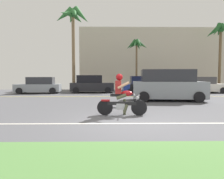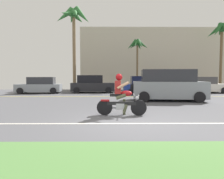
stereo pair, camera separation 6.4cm
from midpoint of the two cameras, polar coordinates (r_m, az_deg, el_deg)
name	(u,v)px [view 1 (the left image)]	position (r m, az deg, el deg)	size (l,w,h in m)	color
ground	(125,109)	(9.76, 3.35, -5.37)	(56.00, 30.00, 0.04)	#545459
lane_line_near	(132,123)	(6.62, 5.45, -9.41)	(50.40, 0.12, 0.01)	silver
lane_line_far	(119,96)	(15.63, 1.73, -1.95)	(50.40, 0.12, 0.01)	yellow
motorcyclist	(121,98)	(7.89, 2.43, -2.34)	(1.92, 0.63, 1.61)	black
suv_nearby	(168,86)	(13.29, 15.14, 1.05)	(4.70, 2.45, 1.95)	#8C939E
parked_car_0	(39,86)	(19.89, -19.78, 1.00)	(4.07, 2.05, 1.49)	#8C939E
parked_car_1	(91,85)	(19.79, -5.84, 1.39)	(4.15, 1.92, 1.67)	#232328
parked_car_2	(147,86)	(18.03, 9.72, 1.04)	(4.40, 1.94, 1.57)	navy
parked_car_3	(202,85)	(21.15, 23.68, 1.07)	(4.12, 2.05, 1.50)	white
palm_tree_0	(220,35)	(26.54, 27.93, 13.37)	(3.13, 3.34, 7.49)	brown
palm_tree_1	(137,47)	(22.59, 6.78, 11.70)	(2.45, 2.45, 5.58)	brown
palm_tree_2	(73,20)	(22.72, -10.95, 18.54)	(3.86, 3.97, 8.81)	#846B4C
building_far	(156,60)	(28.43, 12.09, 8.17)	(20.05, 4.00, 7.71)	beige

